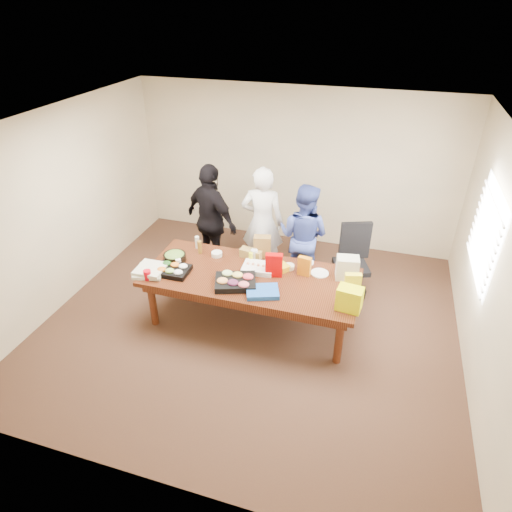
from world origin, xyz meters
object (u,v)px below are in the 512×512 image
(person_center, at_px, (262,223))
(person_right, at_px, (303,236))
(conference_table, at_px, (251,298))
(sheet_cake, at_px, (258,268))
(salad_bowl, at_px, (175,257))
(office_chair, at_px, (351,264))

(person_center, xyz_separation_m, person_right, (0.66, -0.09, -0.08))
(person_center, relative_size, person_right, 1.10)
(person_center, bearing_deg, conference_table, 92.22)
(person_center, xyz_separation_m, sheet_cake, (0.25, -1.08, -0.11))
(salad_bowl, bearing_deg, office_chair, 22.50)
(office_chair, height_order, person_right, person_right)
(conference_table, distance_m, person_center, 1.35)
(office_chair, xyz_separation_m, person_center, (-1.42, 0.21, 0.36))
(person_right, height_order, sheet_cake, person_right)
(conference_table, xyz_separation_m, sheet_cake, (0.05, 0.15, 0.41))
(office_chair, xyz_separation_m, sheet_cake, (-1.16, -0.87, 0.25))
(conference_table, relative_size, sheet_cake, 6.90)
(conference_table, relative_size, salad_bowl, 9.04)
(salad_bowl, bearing_deg, sheet_cake, 4.89)
(conference_table, distance_m, person_right, 1.30)
(conference_table, bearing_deg, person_right, 67.93)
(office_chair, bearing_deg, person_center, 151.08)
(person_center, xyz_separation_m, salad_bowl, (-0.92, -1.18, -0.10))
(person_center, distance_m, salad_bowl, 1.49)
(person_right, xyz_separation_m, sheet_cake, (-0.41, -0.99, -0.03))
(office_chair, bearing_deg, salad_bowl, -177.88)
(office_chair, relative_size, person_center, 0.60)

